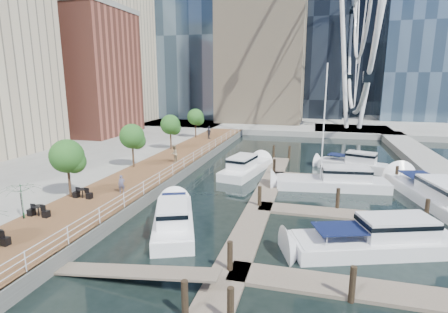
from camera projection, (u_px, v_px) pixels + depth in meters
ground at (190, 249)px, 21.17m from camera, size 520.00×520.00×0.00m
boardwalk at (159, 171)px, 37.46m from camera, size 6.00×60.00×1.00m
seawall at (185, 172)px, 36.72m from camera, size 0.25×60.00×1.00m
land_far at (294, 109)px, 117.45m from camera, size 200.00×114.00×1.00m
breakwater at (446, 177)px, 35.03m from camera, size 4.00×60.00×1.00m
pier at (352, 131)px, 66.75m from camera, size 14.00×12.00×1.00m
railing at (184, 163)px, 36.52m from camera, size 0.10×60.00×1.05m
floating_docks at (323, 199)px, 28.53m from camera, size 16.00×34.00×2.60m
midrise_condos at (37, 57)px, 51.91m from camera, size 19.00×67.00×28.00m
street_trees at (132, 136)px, 36.29m from camera, size 2.60×42.60×4.60m
cafe_tables at (19, 223)px, 21.55m from camera, size 2.50×13.70×0.74m
yacht_foreground at (375, 251)px, 20.87m from camera, size 11.26×6.35×2.15m
pedestrian_near at (122, 184)px, 28.37m from camera, size 0.65×0.57×1.49m
pedestrian_mid at (174, 154)px, 38.96m from camera, size 0.77×0.97×1.98m
pedestrian_far at (209, 133)px, 54.51m from camera, size 1.20×1.05×1.95m
moored_yachts at (329, 194)px, 31.34m from camera, size 25.18×36.69×11.50m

